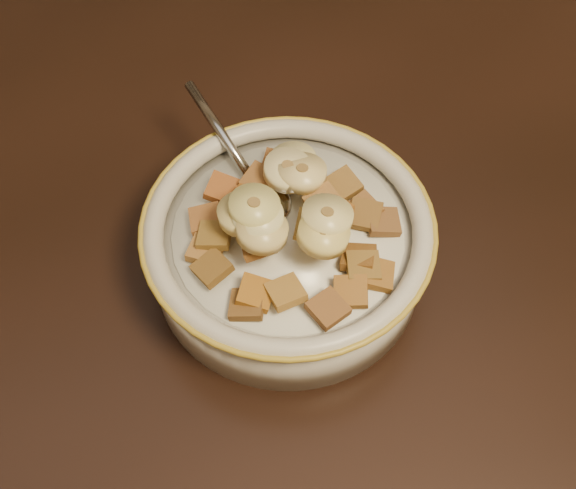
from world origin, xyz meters
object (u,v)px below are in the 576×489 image
object	(u,v)px
table	(254,344)
spoon	(265,199)
chair	(61,36)
cereal_bowl	(288,252)

from	to	relation	value
table	spoon	bearing A→B (deg)	65.85
spoon	chair	bearing A→B (deg)	-92.34
table	spoon	size ratio (longest dim) A/B	32.39
cereal_bowl	spoon	distance (m)	0.04
table	chair	world-z (taller)	chair
chair	cereal_bowl	size ratio (longest dim) A/B	5.30
table	spoon	distance (m)	0.10
chair	cereal_bowl	bearing A→B (deg)	-56.31
table	chair	size ratio (longest dim) A/B	1.47
cereal_bowl	table	bearing A→B (deg)	-134.58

